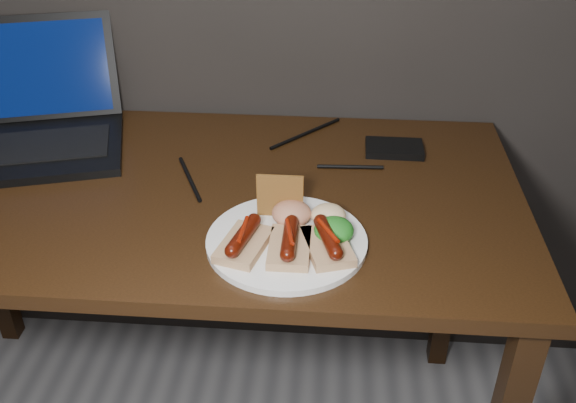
% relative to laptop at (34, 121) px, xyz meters
% --- Properties ---
extents(desk, '(1.40, 0.70, 0.75)m').
position_rel_laptop_xyz_m(desk, '(0.35, -0.17, -0.14)').
color(desk, black).
rests_on(desk, ground).
extents(laptop, '(0.46, 0.45, 0.25)m').
position_rel_laptop_xyz_m(laptop, '(0.00, 0.00, 0.00)').
color(laptop, black).
rests_on(laptop, desk).
extents(hard_drive, '(0.13, 0.08, 0.02)m').
position_rel_laptop_xyz_m(hard_drive, '(0.81, 0.01, -0.04)').
color(hard_drive, black).
rests_on(hard_drive, desk).
extents(desk_cables, '(0.82, 0.39, 0.01)m').
position_rel_laptop_xyz_m(desk_cables, '(0.40, -0.05, -0.05)').
color(desk_cables, black).
rests_on(desk_cables, desk).
extents(plate, '(0.35, 0.35, 0.01)m').
position_rel_laptop_xyz_m(plate, '(0.60, -0.35, -0.04)').
color(plate, white).
rests_on(plate, desk).
extents(bread_sausage_left, '(0.10, 0.13, 0.04)m').
position_rel_laptop_xyz_m(bread_sausage_left, '(0.53, -0.38, -0.02)').
color(bread_sausage_left, tan).
rests_on(bread_sausage_left, plate).
extents(bread_sausage_center, '(0.07, 0.12, 0.04)m').
position_rel_laptop_xyz_m(bread_sausage_center, '(0.60, -0.38, -0.02)').
color(bread_sausage_center, tan).
rests_on(bread_sausage_center, plate).
extents(bread_sausage_right, '(0.10, 0.13, 0.04)m').
position_rel_laptop_xyz_m(bread_sausage_right, '(0.67, -0.38, -0.02)').
color(bread_sausage_right, tan).
rests_on(bread_sausage_right, plate).
extents(crispbread, '(0.09, 0.01, 0.08)m').
position_rel_laptop_xyz_m(crispbread, '(0.58, -0.28, 0.00)').
color(crispbread, '#9C662A').
rests_on(crispbread, plate).
extents(salad_greens, '(0.07, 0.07, 0.04)m').
position_rel_laptop_xyz_m(salad_greens, '(0.68, -0.34, -0.02)').
color(salad_greens, '#125B16').
rests_on(salad_greens, plate).
extents(salsa_mound, '(0.07, 0.07, 0.04)m').
position_rel_laptop_xyz_m(salsa_mound, '(0.60, -0.30, -0.02)').
color(salsa_mound, '#A81B10').
rests_on(salsa_mound, plate).
extents(coleslaw_mound, '(0.06, 0.06, 0.04)m').
position_rel_laptop_xyz_m(coleslaw_mound, '(0.67, -0.30, -0.02)').
color(coleslaw_mound, beige).
rests_on(coleslaw_mound, plate).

